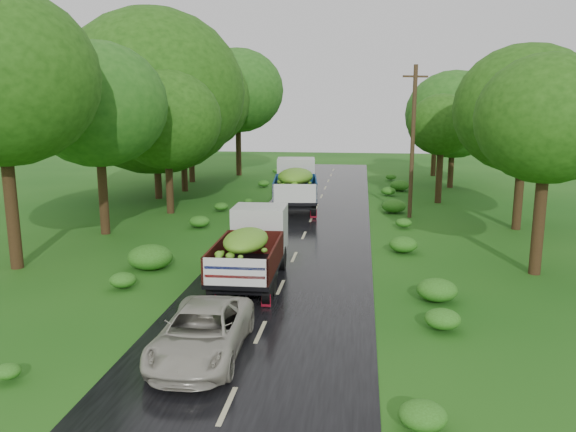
% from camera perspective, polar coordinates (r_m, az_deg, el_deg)
% --- Properties ---
extents(ground, '(120.00, 120.00, 0.00)m').
position_cam_1_polar(ground, '(16.28, -2.82, -11.74)').
color(ground, '#14490F').
rests_on(ground, ground).
extents(road, '(6.50, 80.00, 0.02)m').
position_cam_1_polar(road, '(20.91, -0.36, -6.39)').
color(road, black).
rests_on(road, ground).
extents(road_lines, '(0.12, 69.60, 0.00)m').
position_cam_1_polar(road_lines, '(21.86, -0.00, -5.57)').
color(road_lines, '#BFB78C').
rests_on(road_lines, road).
extents(truck_near, '(2.20, 5.91, 2.46)m').
position_cam_1_polar(truck_near, '(20.34, -3.64, -2.87)').
color(truck_near, black).
rests_on(truck_near, ground).
extents(truck_far, '(3.16, 7.15, 2.91)m').
position_cam_1_polar(truck_far, '(34.48, 0.78, 3.46)').
color(truck_far, black).
rests_on(truck_far, ground).
extents(car, '(2.21, 4.58, 1.26)m').
position_cam_1_polar(car, '(14.78, -8.72, -11.61)').
color(car, '#AFAB9C').
rests_on(car, road).
extents(utility_pole, '(1.41, 0.66, 8.47)m').
position_cam_1_polar(utility_pole, '(32.20, 12.56, 7.48)').
color(utility_pole, '#382616').
rests_on(utility_pole, ground).
extents(trees_left, '(7.19, 33.80, 9.34)m').
position_cam_1_polar(trees_left, '(38.86, -12.14, 11.59)').
color(trees_left, black).
rests_on(trees_left, ground).
extents(trees_right, '(6.35, 33.00, 7.80)m').
position_cam_1_polar(trees_right, '(37.06, 18.37, 9.69)').
color(trees_right, black).
rests_on(trees_right, ground).
extents(shrubs, '(11.90, 44.00, 0.70)m').
position_cam_1_polar(shrubs, '(29.48, 2.03, -0.46)').
color(shrubs, '#295E16').
rests_on(shrubs, ground).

